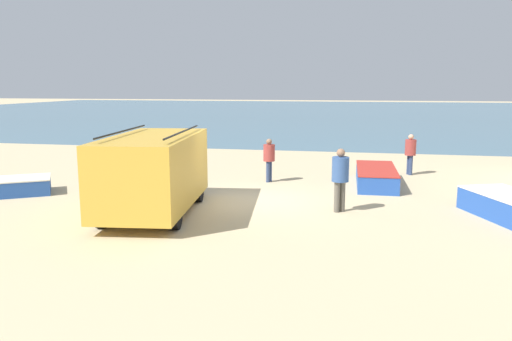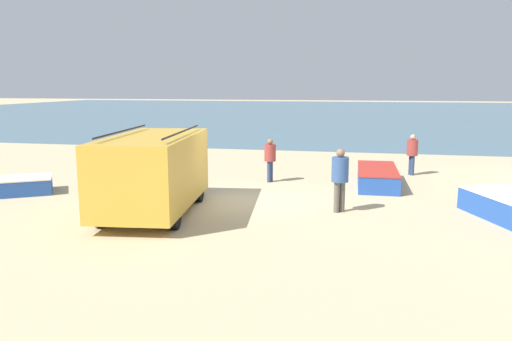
{
  "view_description": "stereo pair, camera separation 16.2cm",
  "coord_description": "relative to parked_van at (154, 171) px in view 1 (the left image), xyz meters",
  "views": [
    {
      "loc": [
        3.18,
        -14.7,
        3.56
      ],
      "look_at": [
        0.23,
        -0.21,
        1.0
      ],
      "focal_mm": 35.0,
      "sensor_mm": 36.0,
      "label": 1
    },
    {
      "loc": [
        3.34,
        -14.67,
        3.56
      ],
      "look_at": [
        0.23,
        -0.21,
        1.0
      ],
      "focal_mm": 35.0,
      "sensor_mm": 36.0,
      "label": 2
    }
  ],
  "objects": [
    {
      "name": "parked_van",
      "position": [
        0.0,
        0.0,
        0.0
      ],
      "size": [
        2.7,
        5.11,
        2.32
      ],
      "rotation": [
        0.0,
        0.0,
        1.69
      ],
      "color": "gold",
      "rests_on": "ground_plane"
    },
    {
      "name": "fishing_rowboat_2",
      "position": [
        6.18,
        5.46,
        -0.9
      ],
      "size": [
        1.41,
        4.32,
        0.62
      ],
      "rotation": [
        0.0,
        0.0,
        1.59
      ],
      "color": "#234CA3",
      "rests_on": "ground_plane"
    },
    {
      "name": "sea_water",
      "position": [
        2.29,
        53.98,
        -1.21
      ],
      "size": [
        120.0,
        80.0,
        0.01
      ],
      "primitive_type": "cube",
      "color": "#477084",
      "rests_on": "ground_plane"
    },
    {
      "name": "fisherman_2",
      "position": [
        5.04,
        1.19,
        -0.13
      ],
      "size": [
        0.47,
        0.47,
        1.8
      ],
      "rotation": [
        0.0,
        0.0,
        5.38
      ],
      "color": "#5B564C",
      "rests_on": "ground_plane"
    },
    {
      "name": "fisherman_0",
      "position": [
        7.56,
        7.72,
        -0.24
      ],
      "size": [
        0.43,
        0.43,
        1.62
      ],
      "rotation": [
        0.0,
        0.0,
        0.4
      ],
      "color": "navy",
      "rests_on": "ground_plane"
    },
    {
      "name": "fisherman_1",
      "position": [
        2.32,
        5.13,
        -0.25
      ],
      "size": [
        0.42,
        0.42,
        1.6
      ],
      "rotation": [
        0.0,
        0.0,
        6.02
      ],
      "color": "navy",
      "rests_on": "ground_plane"
    },
    {
      "name": "ground_plane",
      "position": [
        2.29,
        1.98,
        -1.21
      ],
      "size": [
        200.0,
        200.0,
        0.0
      ],
      "primitive_type": "plane",
      "color": "tan"
    }
  ]
}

